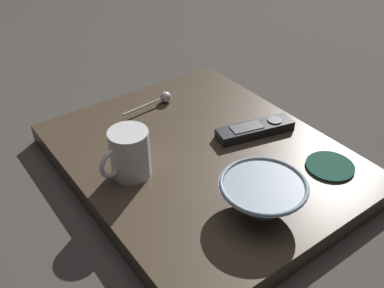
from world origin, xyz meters
name	(u,v)px	position (x,y,z in m)	size (l,w,h in m)	color
ground_plane	(202,168)	(0.00, 0.00, 0.00)	(6.00, 6.00, 0.00)	#47423D
table	(202,160)	(0.00, 0.00, 0.02)	(0.64, 0.53, 0.05)	#4C3D2D
cereal_bowl	(263,194)	(-0.20, 0.02, 0.08)	(0.16, 0.16, 0.06)	#8C9EAD
coffee_mug	(129,154)	(0.03, 0.16, 0.10)	(0.08, 0.11, 0.10)	white
teaspoon	(162,99)	(0.22, -0.04, 0.06)	(0.03, 0.14, 0.03)	silver
tv_remote_near	(255,129)	(-0.02, -0.14, 0.06)	(0.09, 0.19, 0.03)	black
drink_coaster	(330,166)	(-0.20, -0.18, 0.05)	(0.10, 0.10, 0.01)	#194738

